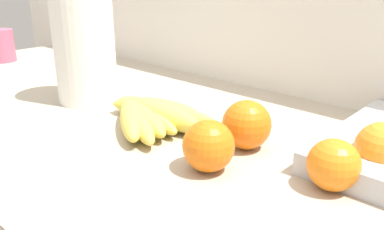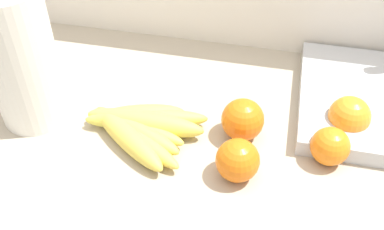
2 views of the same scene
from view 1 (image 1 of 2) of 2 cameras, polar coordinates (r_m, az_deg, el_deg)
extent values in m
cube|color=silver|center=(0.99, 13.15, -9.03)|extent=(2.27, 0.06, 1.30)
ellipsoid|color=#E4C94C|center=(0.67, -8.68, -0.34)|extent=(0.18, 0.15, 0.04)
ellipsoid|color=#E8CB4C|center=(0.67, -7.83, -0.63)|extent=(0.20, 0.13, 0.03)
ellipsoid|color=#E3CC4C|center=(0.68, -7.12, -0.22)|extent=(0.19, 0.10, 0.04)
ellipsoid|color=#E6D14C|center=(0.68, -6.47, -0.22)|extent=(0.18, 0.07, 0.03)
ellipsoid|color=#DDCD4C|center=(0.68, -5.19, 0.22)|extent=(0.21, 0.04, 0.04)
ellipsoid|color=#E1D54C|center=(0.69, -4.42, 0.31)|extent=(0.22, 0.09, 0.04)
ellipsoid|color=#E3C74C|center=(0.70, -5.14, 0.80)|extent=(0.17, 0.09, 0.04)
sphere|color=orange|center=(0.56, 25.94, -4.54)|extent=(0.07, 0.07, 0.07)
sphere|color=orange|center=(0.51, 19.92, -6.70)|extent=(0.06, 0.06, 0.06)
sphere|color=orange|center=(0.59, 7.90, -1.40)|extent=(0.07, 0.07, 0.07)
sphere|color=orange|center=(0.52, 2.41, -4.48)|extent=(0.07, 0.07, 0.07)
cylinder|color=white|center=(0.82, -15.40, 10.54)|extent=(0.12, 0.12, 0.25)
cylinder|color=gray|center=(0.82, -15.49, 11.58)|extent=(0.02, 0.02, 0.28)
cylinder|color=#BF5674|center=(1.30, -26.00, 9.01)|extent=(0.08, 0.08, 0.09)
camera|label=2|loc=(0.43, -92.18, 49.60)|focal=42.05mm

